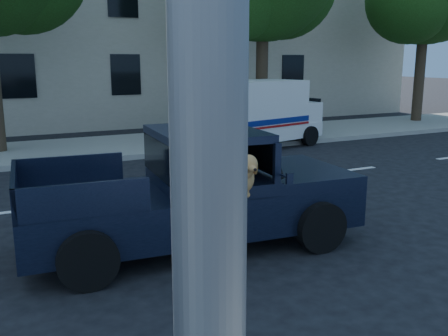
% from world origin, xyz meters
% --- Properties ---
extents(ground, '(120.00, 120.00, 0.00)m').
position_xyz_m(ground, '(0.00, 0.00, 0.00)').
color(ground, black).
rests_on(ground, ground).
extents(far_sidewalk, '(60.00, 4.00, 0.15)m').
position_xyz_m(far_sidewalk, '(0.00, 9.20, 0.07)').
color(far_sidewalk, gray).
rests_on(far_sidewalk, ground).
extents(lane_stripes, '(21.60, 0.14, 0.01)m').
position_xyz_m(lane_stripes, '(2.00, 3.40, 0.01)').
color(lane_stripes, silver).
rests_on(lane_stripes, ground).
extents(building_main, '(26.00, 6.00, 9.00)m').
position_xyz_m(building_main, '(3.00, 16.50, 4.50)').
color(building_main, beige).
rests_on(building_main, ground).
extents(pickup_truck, '(5.11, 2.74, 1.78)m').
position_xyz_m(pickup_truck, '(-1.79, 0.34, 0.60)').
color(pickup_truck, black).
rests_on(pickup_truck, ground).
extents(mail_truck, '(4.22, 2.75, 2.14)m').
position_xyz_m(mail_truck, '(3.72, 7.48, 0.94)').
color(mail_truck, silver).
rests_on(mail_truck, ground).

